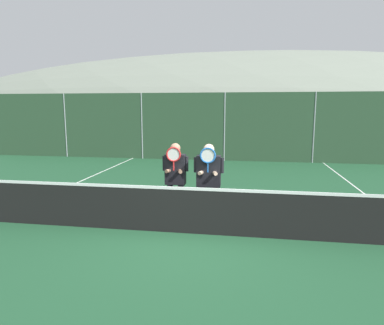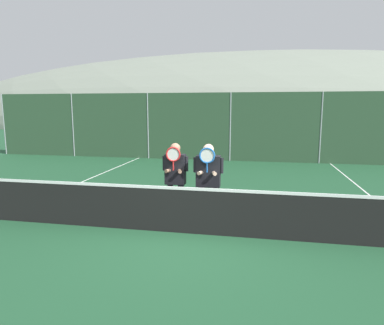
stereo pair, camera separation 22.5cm
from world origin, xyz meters
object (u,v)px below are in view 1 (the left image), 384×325
(car_far_left, at_px, (98,134))
(car_right_of_center, at_px, (364,137))
(car_left_of_center, at_px, (180,136))
(player_center_left, at_px, (209,176))
(car_center, at_px, (269,138))
(player_leftmost, at_px, (175,175))

(car_far_left, height_order, car_right_of_center, car_right_of_center)
(car_right_of_center, bearing_deg, car_left_of_center, -178.87)
(player_center_left, bearing_deg, car_center, 80.69)
(car_center, bearing_deg, car_far_left, 179.17)
(car_left_of_center, height_order, car_right_of_center, car_right_of_center)
(car_far_left, distance_m, car_left_of_center, 4.81)
(player_center_left, relative_size, car_center, 0.42)
(player_leftmost, height_order, car_far_left, car_far_left)
(car_far_left, height_order, car_center, car_far_left)
(player_leftmost, distance_m, car_left_of_center, 11.69)
(car_center, bearing_deg, car_right_of_center, 5.03)
(player_leftmost, bearing_deg, car_left_of_center, 100.78)
(player_leftmost, relative_size, player_center_left, 0.99)
(player_leftmost, distance_m, car_far_left, 13.36)
(player_center_left, distance_m, car_right_of_center, 13.55)
(player_leftmost, xyz_separation_m, player_center_left, (0.74, -0.12, 0.02))
(car_left_of_center, bearing_deg, car_center, -2.80)
(player_leftmost, xyz_separation_m, car_left_of_center, (-2.19, 11.48, -0.13))
(car_left_of_center, xyz_separation_m, car_center, (4.79, -0.23, -0.04))
(player_leftmost, relative_size, car_right_of_center, 0.39)
(car_far_left, distance_m, car_center, 9.59)
(player_center_left, relative_size, car_left_of_center, 0.40)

